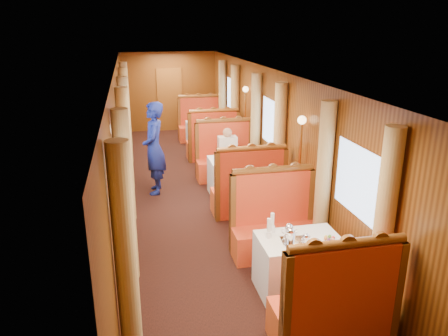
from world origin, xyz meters
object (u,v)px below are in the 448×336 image
object	(u,v)px
teapot_back	(289,232)
fruit_plate	(329,239)
banquette_near_aft	(274,227)
teapot_right	(306,240)
teapot_left	(290,237)
table_near	(299,265)
banquette_mid_aft	(225,160)
banquette_mid_fwd	(249,192)
table_mid	(235,177)
table_far	(206,136)
banquette_far_aft	(200,126)
rose_vase_far	(205,116)
rose_vase_mid	(235,151)
tea_tray	(295,241)
steward	(154,148)
banquette_far_fwd	(213,143)
passenger	(228,149)
banquette_near_fwd	(334,309)

from	to	relation	value
teapot_back	fruit_plate	world-z (taller)	teapot_back
banquette_near_aft	teapot_right	distance (m)	1.23
banquette_near_aft	teapot_left	size ratio (longest dim) A/B	7.14
table_near	banquette_mid_aft	distance (m)	4.51
banquette_mid_fwd	fruit_plate	distance (m)	2.66
table_mid	banquette_mid_fwd	xyz separation A→B (m)	(0.00, -1.01, 0.05)
table_far	fruit_plate	bearing A→B (deg)	-87.33
table_far	teapot_right	xyz separation A→B (m)	(0.01, -7.15, 0.43)
banquette_near_aft	teapot_back	size ratio (longest dim) A/B	7.68
banquette_far_aft	rose_vase_far	size ratio (longest dim) A/B	3.72
rose_vase_mid	banquette_near_aft	bearing A→B (deg)	-89.42
table_far	teapot_back	xyz separation A→B (m)	(-0.13, -6.93, 0.45)
teapot_right	tea_tray	bearing A→B (deg)	114.18
table_mid	teapot_left	xyz separation A→B (m)	(-0.16, -3.56, 0.45)
teapot_left	fruit_plate	size ratio (longest dim) A/B	0.91
banquette_near_aft	teapot_left	world-z (taller)	banquette_near_aft
table_mid	teapot_right	bearing A→B (deg)	-89.87
table_near	teapot_back	xyz separation A→B (m)	(-0.13, 0.07, 0.45)
steward	banquette_near_aft	bearing A→B (deg)	33.02
steward	table_mid	bearing A→B (deg)	78.90
table_far	banquette_far_aft	bearing A→B (deg)	90.00
fruit_plate	teapot_back	bearing A→B (deg)	156.67
banquette_far_fwd	passenger	world-z (taller)	banquette_far_fwd
banquette_mid_fwd	banquette_mid_aft	bearing A→B (deg)	90.00
teapot_back	table_mid	bearing A→B (deg)	94.09
banquette_near_fwd	fruit_plate	size ratio (longest dim) A/B	6.50
banquette_near_fwd	teapot_left	size ratio (longest dim) A/B	7.14
banquette_far_aft	steward	world-z (taller)	steward
banquette_far_aft	fruit_plate	bearing A→B (deg)	-87.67
rose_vase_far	banquette_far_fwd	bearing A→B (deg)	-89.38
banquette_far_aft	teapot_back	xyz separation A→B (m)	(-0.13, -7.94, 0.40)
banquette_mid_aft	banquette_far_fwd	xyz separation A→B (m)	(0.00, 1.47, 0.00)
table_mid	teapot_back	bearing A→B (deg)	-92.20
banquette_mid_fwd	rose_vase_far	distance (m)	4.54
table_far	banquette_far_aft	world-z (taller)	banquette_far_aft
banquette_near_aft	table_mid	world-z (taller)	banquette_near_aft
teapot_back	steward	world-z (taller)	steward
table_near	rose_vase_far	size ratio (longest dim) A/B	2.92
banquette_far_fwd	fruit_plate	xyz separation A→B (m)	(0.33, -6.11, 0.35)
table_near	steward	world-z (taller)	steward
banquette_far_fwd	teapot_left	bearing A→B (deg)	-91.54
table_near	rose_vase_far	world-z (taller)	rose_vase_far
table_near	tea_tray	world-z (taller)	tea_tray
passenger	banquette_far_fwd	bearing A→B (deg)	90.00
banquette_mid_fwd	table_near	bearing A→B (deg)	-90.00
table_far	rose_vase_far	xyz separation A→B (m)	(-0.01, -0.00, 0.55)
steward	passenger	bearing A→B (deg)	104.95
banquette_near_fwd	rose_vase_mid	distance (m)	4.54
banquette_far_fwd	table_near	bearing A→B (deg)	-90.00
banquette_mid_fwd	banquette_mid_aft	distance (m)	2.03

